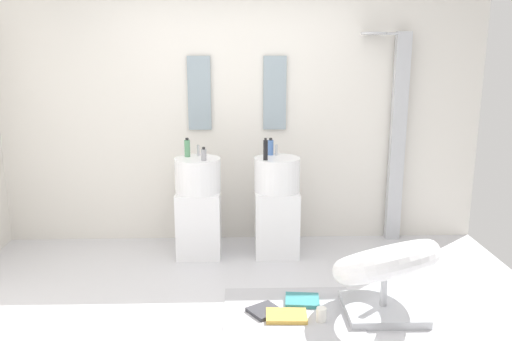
{
  "coord_description": "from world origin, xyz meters",
  "views": [
    {
      "loc": [
        0.03,
        -3.4,
        1.87
      ],
      "look_at": [
        0.15,
        0.55,
        0.95
      ],
      "focal_mm": 36.04,
      "sensor_mm": 36.0,
      "label": 1
    }
  ],
  "objects_px": {
    "pedestal_sink_right": "(277,205)",
    "coffee_mug": "(321,315)",
    "soap_bottle_blue": "(271,147)",
    "magazine_ochre": "(286,316)",
    "shower_column": "(396,134)",
    "soap_bottle_grey": "(204,155)",
    "soap_bottle_green": "(187,148)",
    "lounge_chair": "(385,268)",
    "soap_bottle_black": "(266,150)",
    "pedestal_sink_left": "(199,206)",
    "magazine_teal": "(302,300)",
    "magazine_charcoal": "(265,311)"
  },
  "relations": [
    {
      "from": "pedestal_sink_right",
      "to": "magazine_ochre",
      "type": "bearing_deg",
      "value": -90.64
    },
    {
      "from": "magazine_teal",
      "to": "magazine_charcoal",
      "type": "xyz_separation_m",
      "value": [
        -0.29,
        -0.15,
        -0.0
      ]
    },
    {
      "from": "pedestal_sink_right",
      "to": "shower_column",
      "type": "relative_size",
      "value": 0.5
    },
    {
      "from": "coffee_mug",
      "to": "soap_bottle_blue",
      "type": "distance_m",
      "value": 1.72
    },
    {
      "from": "soap_bottle_green",
      "to": "shower_column",
      "type": "bearing_deg",
      "value": 8.16
    },
    {
      "from": "magazine_charcoal",
      "to": "soap_bottle_blue",
      "type": "height_order",
      "value": "soap_bottle_blue"
    },
    {
      "from": "shower_column",
      "to": "soap_bottle_grey",
      "type": "distance_m",
      "value": 1.91
    },
    {
      "from": "magazine_teal",
      "to": "coffee_mug",
      "type": "xyz_separation_m",
      "value": [
        0.1,
        -0.28,
        0.03
      ]
    },
    {
      "from": "shower_column",
      "to": "soap_bottle_black",
      "type": "xyz_separation_m",
      "value": [
        -1.31,
        -0.46,
        -0.06
      ]
    },
    {
      "from": "lounge_chair",
      "to": "soap_bottle_blue",
      "type": "relative_size",
      "value": 6.79
    },
    {
      "from": "shower_column",
      "to": "soap_bottle_grey",
      "type": "xyz_separation_m",
      "value": [
        -1.85,
        -0.46,
        -0.1
      ]
    },
    {
      "from": "pedestal_sink_right",
      "to": "shower_column",
      "type": "height_order",
      "value": "shower_column"
    },
    {
      "from": "pedestal_sink_right",
      "to": "soap_bottle_black",
      "type": "height_order",
      "value": "soap_bottle_black"
    },
    {
      "from": "magazine_charcoal",
      "to": "soap_bottle_green",
      "type": "height_order",
      "value": "soap_bottle_green"
    },
    {
      "from": "pedestal_sink_left",
      "to": "pedestal_sink_right",
      "type": "relative_size",
      "value": 1.0
    },
    {
      "from": "pedestal_sink_right",
      "to": "shower_column",
      "type": "xyz_separation_m",
      "value": [
        1.19,
        0.36,
        0.61
      ]
    },
    {
      "from": "magazine_teal",
      "to": "soap_bottle_blue",
      "type": "bearing_deg",
      "value": 104.95
    },
    {
      "from": "pedestal_sink_left",
      "to": "magazine_charcoal",
      "type": "relative_size",
      "value": 4.91
    },
    {
      "from": "soap_bottle_green",
      "to": "magazine_teal",
      "type": "bearing_deg",
      "value": -48.67
    },
    {
      "from": "magazine_ochre",
      "to": "soap_bottle_black",
      "type": "bearing_deg",
      "value": 97.62
    },
    {
      "from": "shower_column",
      "to": "coffee_mug",
      "type": "bearing_deg",
      "value": -120.32
    },
    {
      "from": "pedestal_sink_left",
      "to": "shower_column",
      "type": "distance_m",
      "value": 2.04
    },
    {
      "from": "soap_bottle_blue",
      "to": "shower_column",
      "type": "bearing_deg",
      "value": 10.53
    },
    {
      "from": "magazine_teal",
      "to": "lounge_chair",
      "type": "bearing_deg",
      "value": -9.46
    },
    {
      "from": "lounge_chair",
      "to": "magazine_teal",
      "type": "distance_m",
      "value": 0.68
    },
    {
      "from": "pedestal_sink_left",
      "to": "pedestal_sink_right",
      "type": "distance_m",
      "value": 0.72
    },
    {
      "from": "pedestal_sink_right",
      "to": "lounge_chair",
      "type": "height_order",
      "value": "pedestal_sink_right"
    },
    {
      "from": "shower_column",
      "to": "soap_bottle_grey",
      "type": "relative_size",
      "value": 16.91
    },
    {
      "from": "coffee_mug",
      "to": "soap_bottle_green",
      "type": "bearing_deg",
      "value": 127.63
    },
    {
      "from": "pedestal_sink_right",
      "to": "lounge_chair",
      "type": "distance_m",
      "value": 1.36
    },
    {
      "from": "soap_bottle_green",
      "to": "lounge_chair",
      "type": "bearing_deg",
      "value": -39.1
    },
    {
      "from": "soap_bottle_green",
      "to": "soap_bottle_grey",
      "type": "bearing_deg",
      "value": -47.27
    },
    {
      "from": "pedestal_sink_right",
      "to": "soap_bottle_grey",
      "type": "distance_m",
      "value": 0.84
    },
    {
      "from": "magazine_teal",
      "to": "soap_bottle_blue",
      "type": "height_order",
      "value": "soap_bottle_blue"
    },
    {
      "from": "lounge_chair",
      "to": "soap_bottle_blue",
      "type": "xyz_separation_m",
      "value": [
        -0.75,
        1.29,
        0.65
      ]
    },
    {
      "from": "magazine_ochre",
      "to": "soap_bottle_grey",
      "type": "bearing_deg",
      "value": 122.31
    },
    {
      "from": "magazine_ochre",
      "to": "soap_bottle_blue",
      "type": "relative_size",
      "value": 1.82
    },
    {
      "from": "shower_column",
      "to": "soap_bottle_green",
      "type": "xyz_separation_m",
      "value": [
        -2.01,
        -0.29,
        -0.07
      ]
    },
    {
      "from": "coffee_mug",
      "to": "soap_bottle_blue",
      "type": "relative_size",
      "value": 0.62
    },
    {
      "from": "soap_bottle_green",
      "to": "soap_bottle_grey",
      "type": "xyz_separation_m",
      "value": [
        0.16,
        -0.18,
        -0.03
      ]
    },
    {
      "from": "pedestal_sink_right",
      "to": "magazine_ochre",
      "type": "xyz_separation_m",
      "value": [
        -0.01,
        -1.24,
        -0.45
      ]
    },
    {
      "from": "magazine_ochre",
      "to": "soap_bottle_green",
      "type": "relative_size",
      "value": 1.67
    },
    {
      "from": "pedestal_sink_right",
      "to": "coffee_mug",
      "type": "relative_size",
      "value": 10.3
    },
    {
      "from": "soap_bottle_blue",
      "to": "soap_bottle_black",
      "type": "height_order",
      "value": "soap_bottle_black"
    },
    {
      "from": "soap_bottle_green",
      "to": "soap_bottle_blue",
      "type": "height_order",
      "value": "soap_bottle_green"
    },
    {
      "from": "pedestal_sink_left",
      "to": "magazine_teal",
      "type": "bearing_deg",
      "value": -49.7
    },
    {
      "from": "shower_column",
      "to": "lounge_chair",
      "type": "relative_size",
      "value": 1.89
    },
    {
      "from": "shower_column",
      "to": "magazine_ochre",
      "type": "relative_size",
      "value": 7.05
    },
    {
      "from": "magazine_charcoal",
      "to": "magazine_ochre",
      "type": "bearing_deg",
      "value": -62.17
    },
    {
      "from": "magazine_charcoal",
      "to": "soap_bottle_green",
      "type": "distance_m",
      "value": 1.7
    }
  ]
}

